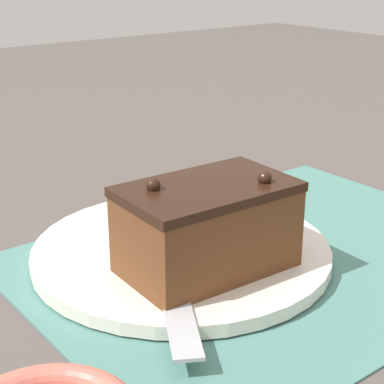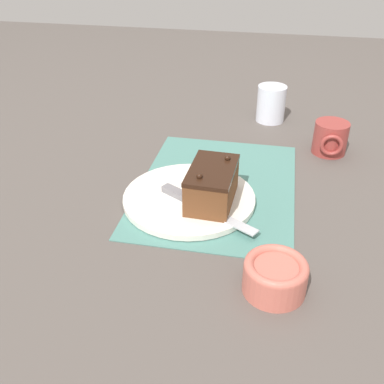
% 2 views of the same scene
% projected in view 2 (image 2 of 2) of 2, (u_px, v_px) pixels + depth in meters
% --- Properties ---
extents(ground_plane, '(3.00, 3.00, 0.00)m').
position_uv_depth(ground_plane, '(217.00, 187.00, 1.00)').
color(ground_plane, '#544C47').
extents(placemat_woven, '(0.46, 0.34, 0.00)m').
position_uv_depth(placemat_woven, '(217.00, 186.00, 1.00)').
color(placemat_woven, slate).
rests_on(placemat_woven, ground_plane).
extents(cake_plate, '(0.28, 0.28, 0.01)m').
position_uv_depth(cake_plate, '(189.00, 198.00, 0.95)').
color(cake_plate, white).
rests_on(cake_plate, placemat_woven).
extents(chocolate_cake, '(0.15, 0.09, 0.09)m').
position_uv_depth(chocolate_cake, '(213.00, 185.00, 0.91)').
color(chocolate_cake, brown).
rests_on(chocolate_cake, cake_plate).
extents(serving_knife, '(0.13, 0.21, 0.01)m').
position_uv_depth(serving_knife, '(192.00, 201.00, 0.92)').
color(serving_knife, slate).
rests_on(serving_knife, cake_plate).
extents(drinking_glass, '(0.08, 0.08, 0.10)m').
position_uv_depth(drinking_glass, '(271.00, 104.00, 1.29)').
color(drinking_glass, white).
rests_on(drinking_glass, ground_plane).
extents(small_bowl, '(0.10, 0.10, 0.06)m').
position_uv_depth(small_bowl, '(275.00, 275.00, 0.72)').
color(small_bowl, '#C66656').
rests_on(small_bowl, ground_plane).
extents(coffee_mug, '(0.09, 0.08, 0.08)m').
position_uv_depth(coffee_mug, '(330.00, 138.00, 1.12)').
color(coffee_mug, '#993833').
rests_on(coffee_mug, ground_plane).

